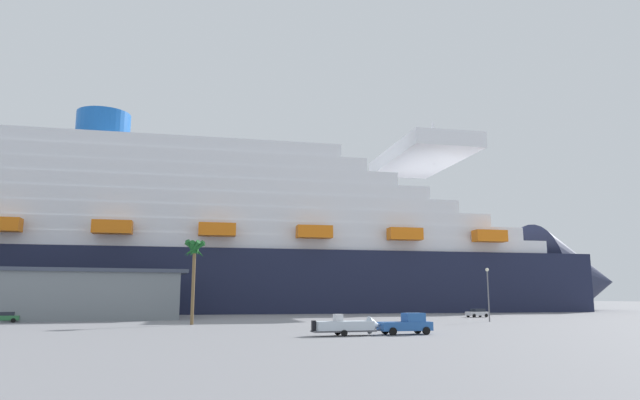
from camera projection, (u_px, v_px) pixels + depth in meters
name	position (u px, v px, depth m)	size (l,w,h in m)	color
ground_plane	(288.00, 317.00, 109.74)	(600.00, 600.00, 0.00)	gray
cruise_ship	(212.00, 247.00, 140.51)	(225.29, 45.09, 60.18)	#191E38
pickup_truck	(407.00, 324.00, 59.10)	(5.67, 2.44, 2.20)	#2659A5
small_boat_on_trailer	(350.00, 326.00, 57.33)	(8.26, 2.28, 2.15)	#595960
palm_tree	(194.00, 255.00, 80.35)	(3.28, 3.25, 11.86)	brown
street_lamp	(488.00, 287.00, 88.47)	(0.56, 0.56, 8.31)	slate
parked_car_silver_sedan	(477.00, 313.00, 106.54)	(4.48, 2.50, 1.58)	silver
parked_car_green_wagon	(5.00, 317.00, 85.61)	(4.29, 2.15, 1.58)	#2D723F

